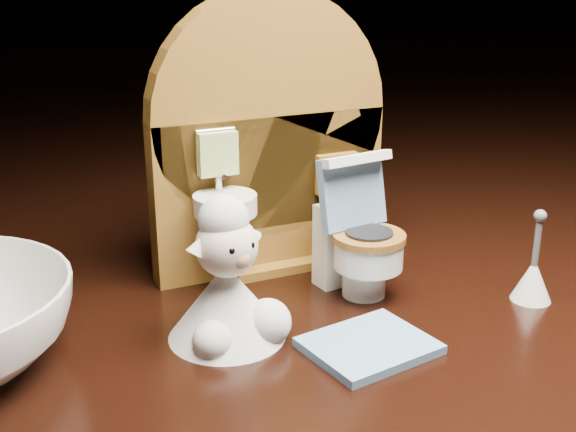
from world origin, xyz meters
name	(u,v)px	position (x,y,z in m)	size (l,w,h in m)	color
backdrop_panel	(268,152)	(0.00, 0.06, 0.07)	(0.13, 0.05, 0.15)	brown
toy_toilet	(357,242)	(0.03, 0.02, 0.03)	(0.04, 0.05, 0.07)	white
bath_mat	(369,346)	(0.00, -0.04, 0.00)	(0.05, 0.04, 0.00)	#628DB3
toilet_brush	(533,277)	(0.10, -0.03, 0.01)	(0.02, 0.02, 0.05)	white
plush_lamb	(228,289)	(-0.05, 0.00, 0.02)	(0.05, 0.05, 0.07)	silver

